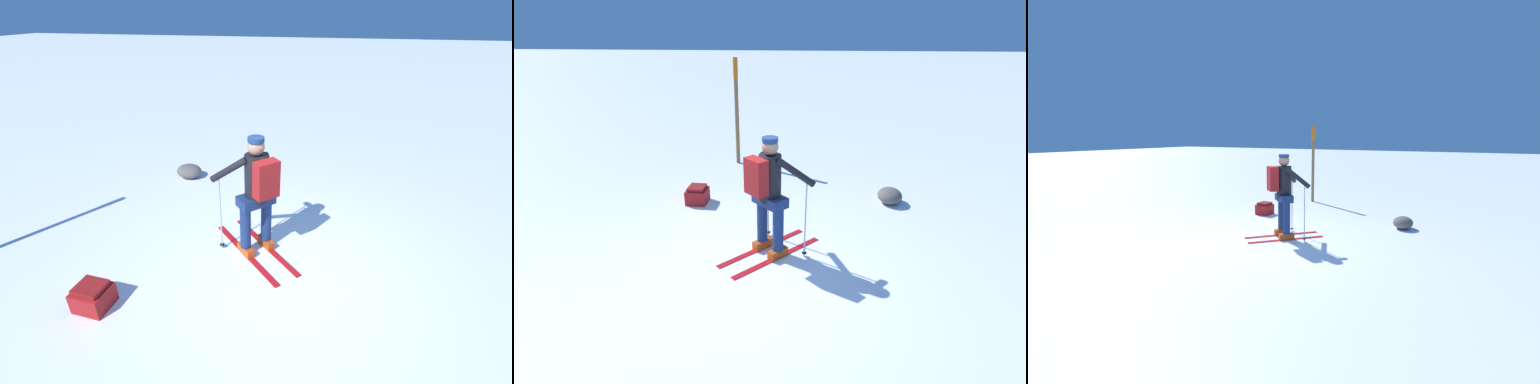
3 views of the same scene
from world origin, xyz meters
The scene contains 4 objects.
ground_plane centered at (0.00, 0.00, 0.00)m, with size 80.00×80.00×0.00m, color white.
skier centered at (-0.37, 0.27, 0.97)m, with size 1.41×1.42×1.71m.
dropped_backpack centered at (-2.00, -1.16, 0.15)m, with size 0.40×0.38×0.32m.
rock_boulder centered at (-2.24, 2.33, 0.14)m, with size 0.51×0.43×0.28m, color #5B5651.
Camera 1 is at (0.48, -3.58, 3.09)m, focal length 24.00 mm.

